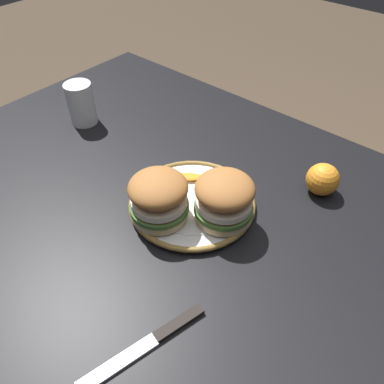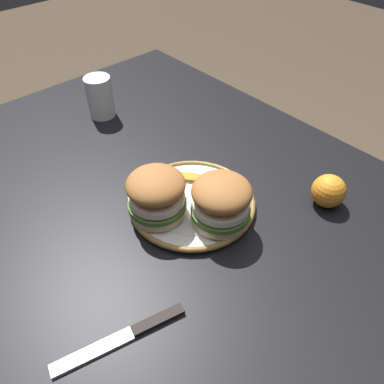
{
  "view_description": "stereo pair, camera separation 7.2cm",
  "coord_description": "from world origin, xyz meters",
  "px_view_note": "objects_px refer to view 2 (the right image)",
  "views": [
    {
      "loc": [
        0.38,
        -0.4,
        1.35
      ],
      "look_at": [
        0.02,
        0.03,
        0.81
      ],
      "focal_mm": 35.23,
      "sensor_mm": 36.0,
      "label": 1
    },
    {
      "loc": [
        0.43,
        -0.35,
        1.35
      ],
      "look_at": [
        0.02,
        0.03,
        0.81
      ],
      "focal_mm": 35.23,
      "sensor_mm": 36.0,
      "label": 2
    }
  ],
  "objects_px": {
    "drinking_glass": "(100,100)",
    "table_knife": "(130,334)",
    "sandwich_half_left": "(221,201)",
    "whole_orange": "(329,191)",
    "sandwich_half_right": "(156,194)",
    "dinner_plate": "(192,202)",
    "dining_table": "(177,238)"
  },
  "relations": [
    {
      "from": "drinking_glass",
      "to": "table_knife",
      "type": "bearing_deg",
      "value": -28.89
    },
    {
      "from": "sandwich_half_left",
      "to": "table_knife",
      "type": "height_order",
      "value": "sandwich_half_left"
    },
    {
      "from": "table_knife",
      "to": "whole_orange",
      "type": "bearing_deg",
      "value": 85.31
    },
    {
      "from": "whole_orange",
      "to": "table_knife",
      "type": "xyz_separation_m",
      "value": [
        -0.04,
        -0.48,
        -0.03
      ]
    },
    {
      "from": "sandwich_half_right",
      "to": "table_knife",
      "type": "xyz_separation_m",
      "value": [
        0.17,
        -0.19,
        -0.07
      ]
    },
    {
      "from": "dinner_plate",
      "to": "sandwich_half_right",
      "type": "xyz_separation_m",
      "value": [
        -0.02,
        -0.07,
        0.06
      ]
    },
    {
      "from": "sandwich_half_left",
      "to": "whole_orange",
      "type": "height_order",
      "value": "sandwich_half_left"
    },
    {
      "from": "sandwich_half_left",
      "to": "sandwich_half_right",
      "type": "relative_size",
      "value": 1.01
    },
    {
      "from": "table_knife",
      "to": "sandwich_half_right",
      "type": "bearing_deg",
      "value": 131.29
    },
    {
      "from": "sandwich_half_right",
      "to": "drinking_glass",
      "type": "bearing_deg",
      "value": 162.62
    },
    {
      "from": "table_knife",
      "to": "drinking_glass",
      "type": "bearing_deg",
      "value": 151.11
    },
    {
      "from": "sandwich_half_right",
      "to": "drinking_glass",
      "type": "distance_m",
      "value": 0.43
    },
    {
      "from": "dinner_plate",
      "to": "sandwich_half_right",
      "type": "height_order",
      "value": "sandwich_half_right"
    },
    {
      "from": "dining_table",
      "to": "sandwich_half_right",
      "type": "bearing_deg",
      "value": -97.29
    },
    {
      "from": "dinner_plate",
      "to": "whole_orange",
      "type": "height_order",
      "value": "whole_orange"
    },
    {
      "from": "whole_orange",
      "to": "drinking_glass",
      "type": "bearing_deg",
      "value": -165.39
    },
    {
      "from": "dinner_plate",
      "to": "sandwich_half_left",
      "type": "xyz_separation_m",
      "value": [
        0.08,
        0.01,
        0.06
      ]
    },
    {
      "from": "dining_table",
      "to": "whole_orange",
      "type": "height_order",
      "value": "whole_orange"
    },
    {
      "from": "dinner_plate",
      "to": "sandwich_half_right",
      "type": "distance_m",
      "value": 0.1
    },
    {
      "from": "table_knife",
      "to": "dining_table",
      "type": "bearing_deg",
      "value": 124.76
    },
    {
      "from": "whole_orange",
      "to": "table_knife",
      "type": "relative_size",
      "value": 0.33
    },
    {
      "from": "dining_table",
      "to": "drinking_glass",
      "type": "xyz_separation_m",
      "value": [
        -0.42,
        0.09,
        0.15
      ]
    },
    {
      "from": "whole_orange",
      "to": "dinner_plate",
      "type": "bearing_deg",
      "value": -130.69
    },
    {
      "from": "drinking_glass",
      "to": "table_knife",
      "type": "xyz_separation_m",
      "value": [
        0.58,
        -0.32,
        -0.05
      ]
    },
    {
      "from": "sandwich_half_right",
      "to": "whole_orange",
      "type": "bearing_deg",
      "value": 54.49
    },
    {
      "from": "dinner_plate",
      "to": "table_knife",
      "type": "bearing_deg",
      "value": -61.1
    },
    {
      "from": "drinking_glass",
      "to": "sandwich_half_left",
      "type": "bearing_deg",
      "value": -5.53
    },
    {
      "from": "sandwich_half_left",
      "to": "whole_orange",
      "type": "distance_m",
      "value": 0.24
    },
    {
      "from": "sandwich_half_right",
      "to": "drinking_glass",
      "type": "xyz_separation_m",
      "value": [
        -0.41,
        0.13,
        -0.02
      ]
    },
    {
      "from": "sandwich_half_right",
      "to": "whole_orange",
      "type": "relative_size",
      "value": 2.25
    },
    {
      "from": "sandwich_half_left",
      "to": "sandwich_half_right",
      "type": "height_order",
      "value": "same"
    },
    {
      "from": "sandwich_half_left",
      "to": "drinking_glass",
      "type": "relative_size",
      "value": 1.44
    }
  ]
}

